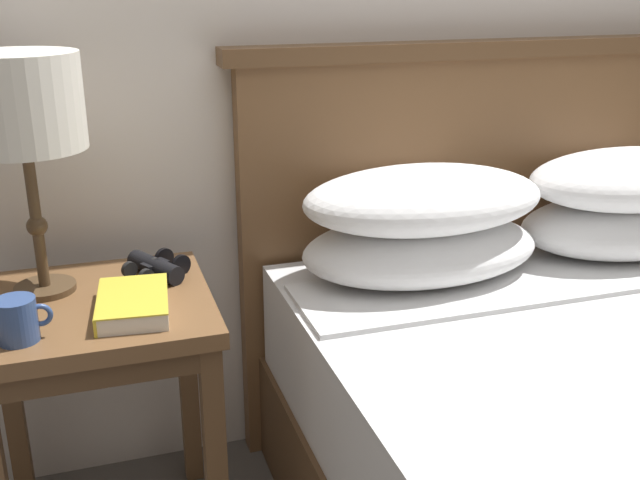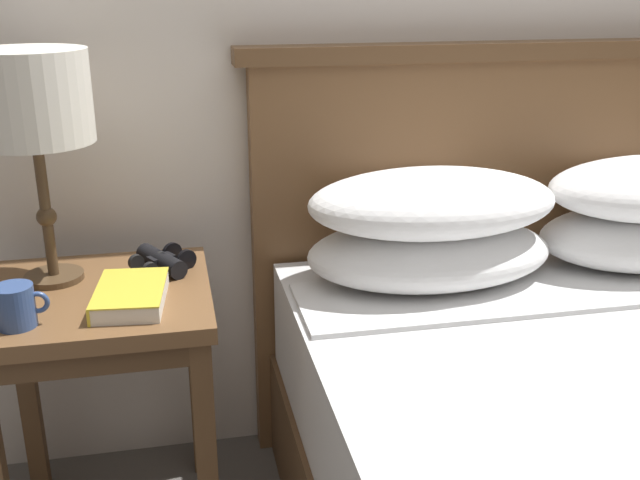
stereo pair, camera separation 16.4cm
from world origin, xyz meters
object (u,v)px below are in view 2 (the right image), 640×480
at_px(coffee_mug, 16,306).
at_px(binoculars_pair, 162,261).
at_px(table_lamp, 32,103).
at_px(nightstand, 100,333).
at_px(book_on_nightstand, 130,295).

bearing_deg(coffee_mug, binoculars_pair, 41.08).
relative_size(table_lamp, coffee_mug, 4.92).
height_order(nightstand, book_on_nightstand, book_on_nightstand).
relative_size(table_lamp, binoculars_pair, 3.17).
distance_m(book_on_nightstand, binoculars_pair, 0.19).
height_order(nightstand, table_lamp, table_lamp).
xyz_separation_m(book_on_nightstand, binoculars_pair, (0.07, 0.18, 0.00)).
height_order(nightstand, coffee_mug, coffee_mug).
bearing_deg(nightstand, book_on_nightstand, -46.81).
distance_m(nightstand, book_on_nightstand, 0.16).
bearing_deg(binoculars_pair, book_on_nightstand, -110.79).
distance_m(table_lamp, binoculars_pair, 0.44).
bearing_deg(book_on_nightstand, table_lamp, 135.52).
height_order(table_lamp, binoculars_pair, table_lamp).
relative_size(nightstand, book_on_nightstand, 2.82).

